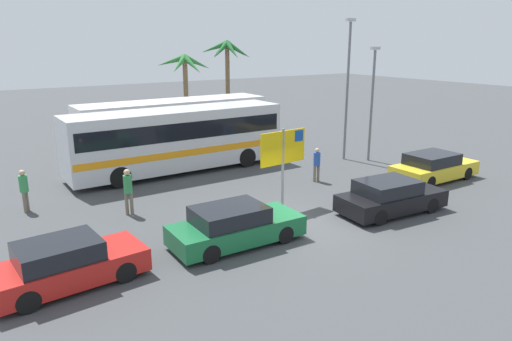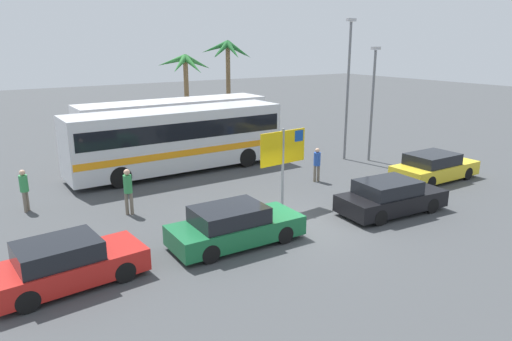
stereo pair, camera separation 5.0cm
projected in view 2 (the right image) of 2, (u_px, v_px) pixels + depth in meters
The scene contains 15 objects.
ground at pixel (302, 226), 16.84m from camera, with size 120.00×120.00×0.00m, color #424447.
bus_front_coach at pixel (178, 137), 23.47m from camera, with size 10.91×2.52×3.17m.
bus_rear_coach at pixel (175, 125), 26.95m from camera, with size 10.91×2.52×3.17m.
ferry_sign at pixel (284, 150), 18.15m from camera, with size 2.20×0.22×3.20m.
car_red at pixel (66, 264), 12.59m from camera, with size 4.11×1.97×1.32m.
car_yellow at pixel (434, 167), 22.25m from camera, with size 4.46×1.88×1.32m.
car_green at pixel (234, 226), 15.18m from camera, with size 4.42×1.90×1.32m.
car_black at pixel (390, 197), 17.99m from camera, with size 4.42×2.13×1.32m.
pedestrian_by_bus at pixel (317, 162), 21.95m from camera, with size 0.32×0.32×1.62m.
pedestrian_crossing_lot at pixel (24, 187), 18.03m from camera, with size 0.32×0.32×1.68m.
pedestrian_near_sign at pixel (128, 188), 17.69m from camera, with size 0.32×0.32×1.80m.
lamp_post_left_side at pixel (348, 85), 25.32m from camera, with size 0.56×0.20×7.57m.
lamp_post_right_side at pixel (372, 99), 25.24m from camera, with size 0.56×0.20×6.14m.
palm_tree_seaside at pixel (228, 57), 33.91m from camera, with size 3.74×3.63×6.49m.
palm_tree_inland at pixel (185, 71), 31.35m from camera, with size 3.53×3.75×5.59m.
Camera 2 is at (-10.04, -12.18, 6.41)m, focal length 32.89 mm.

